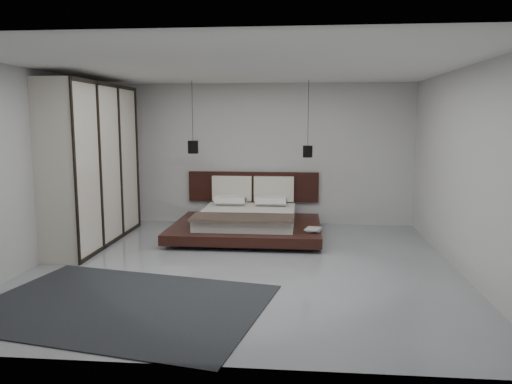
# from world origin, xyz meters

# --- Properties ---
(floor) EXTENTS (6.00, 6.00, 0.00)m
(floor) POSITION_xyz_m (0.00, 0.00, 0.00)
(floor) COLOR gray
(floor) RESTS_ON ground
(ceiling) EXTENTS (6.00, 6.00, 0.00)m
(ceiling) POSITION_xyz_m (0.00, 0.00, 2.80)
(ceiling) COLOR white
(ceiling) RESTS_ON wall_back
(wall_back) EXTENTS (6.00, 0.00, 6.00)m
(wall_back) POSITION_xyz_m (0.00, 3.00, 1.40)
(wall_back) COLOR #BABAB7
(wall_back) RESTS_ON floor
(wall_front) EXTENTS (6.00, 0.00, 6.00)m
(wall_front) POSITION_xyz_m (0.00, -3.00, 1.40)
(wall_front) COLOR #BABAB7
(wall_front) RESTS_ON floor
(wall_left) EXTENTS (0.00, 6.00, 6.00)m
(wall_left) POSITION_xyz_m (-3.00, 0.00, 1.40)
(wall_left) COLOR #BABAB7
(wall_left) RESTS_ON floor
(wall_right) EXTENTS (0.00, 6.00, 6.00)m
(wall_right) POSITION_xyz_m (3.00, 0.00, 1.40)
(wall_right) COLOR #BABAB7
(wall_right) RESTS_ON floor
(lattice_screen) EXTENTS (0.05, 0.90, 2.60)m
(lattice_screen) POSITION_xyz_m (-2.95, 2.45, 1.30)
(lattice_screen) COLOR black
(lattice_screen) RESTS_ON floor
(bed) EXTENTS (2.62, 2.33, 1.05)m
(bed) POSITION_xyz_m (-0.16, 1.91, 0.28)
(bed) COLOR black
(bed) RESTS_ON floor
(book_lower) EXTENTS (0.28, 0.35, 0.03)m
(book_lower) POSITION_xyz_m (0.91, 1.28, 0.26)
(book_lower) COLOR #99724C
(book_lower) RESTS_ON bed
(book_upper) EXTENTS (0.30, 0.36, 0.02)m
(book_upper) POSITION_xyz_m (0.89, 1.25, 0.28)
(book_upper) COLOR #99724C
(book_upper) RESTS_ON book_lower
(pendant_left) EXTENTS (0.20, 0.20, 1.34)m
(pendant_left) POSITION_xyz_m (-1.24, 2.31, 1.58)
(pendant_left) COLOR black
(pendant_left) RESTS_ON ceiling
(pendant_right) EXTENTS (0.18, 0.18, 1.40)m
(pendant_right) POSITION_xyz_m (0.91, 2.31, 1.51)
(pendant_right) COLOR black
(pendant_right) RESTS_ON ceiling
(wardrobe) EXTENTS (0.64, 2.74, 2.69)m
(wardrobe) POSITION_xyz_m (-2.70, 1.13, 1.34)
(wardrobe) COLOR beige
(wardrobe) RESTS_ON floor
(rug) EXTENTS (3.54, 2.83, 0.01)m
(rug) POSITION_xyz_m (-1.20, -1.70, 0.01)
(rug) COLOR black
(rug) RESTS_ON floor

